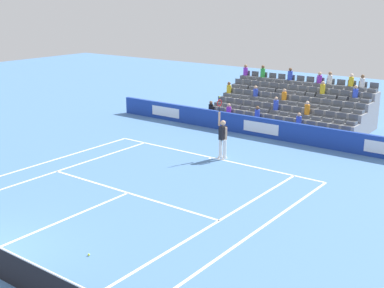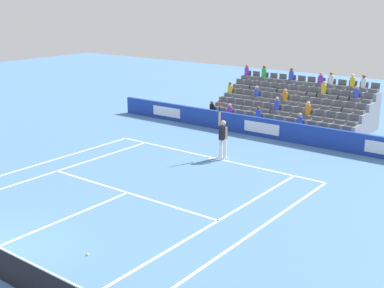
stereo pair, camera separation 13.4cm
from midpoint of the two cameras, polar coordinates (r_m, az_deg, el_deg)
The scene contains 12 objects.
line_baseline at distance 23.29m, azimuth 2.41°, elevation -1.52°, with size 10.97×0.10×0.01m, color white.
line_service at distance 19.29m, azimuth -7.02°, elevation -5.42°, with size 8.23×0.10×0.01m, color white.
line_centre_service at distance 17.34m, azimuth -14.46°, elevation -8.37°, with size 0.10×6.40×0.01m, color white.
line_singles_sideline_left at distance 21.95m, azimuth -15.61°, elevation -3.23°, with size 0.10×11.89×0.01m, color white.
line_singles_sideline_right at distance 16.53m, azimuth 2.29°, elevation -9.08°, with size 0.10×11.89×0.01m, color white.
line_doubles_sideline_left at distance 23.01m, azimuth -17.69°, elevation -2.51°, with size 0.10×11.89×0.01m, color white.
line_doubles_sideline_right at distance 15.87m, azimuth 6.41°, elevation -10.31°, with size 0.10×11.89×0.01m, color white.
line_centre_mark at distance 23.21m, azimuth 2.27°, elevation -1.58°, with size 0.10×0.20×0.01m, color white.
sponsor_barrier at distance 26.90m, azimuth 8.03°, elevation 1.85°, with size 19.39×0.22×1.01m.
tennis_player at distance 22.92m, azimuth 3.64°, elevation 0.74°, with size 0.52×0.38×2.85m.
stadium_stand at distance 29.92m, azimuth 11.42°, elevation 3.75°, with size 8.68×4.75×3.03m.
loose_tennis_ball at distance 15.02m, azimuth -11.39°, elevation -12.02°, with size 0.07×0.07×0.07m, color #D1E533.
Camera 2 is at (-12.71, 6.31, 7.01)m, focal length 47.68 mm.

